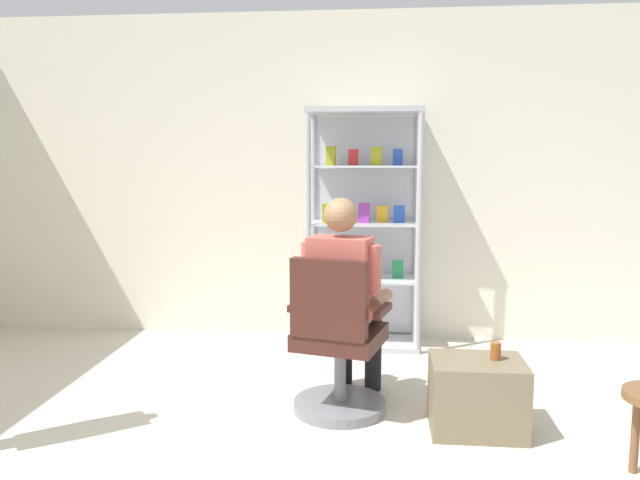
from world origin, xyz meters
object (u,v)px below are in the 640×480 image
Objects in this scene: seated_shopkeeper at (346,291)px; tea_glass at (496,351)px; storage_crate at (477,395)px; display_cabinet_main at (364,227)px; office_chair at (337,350)px.

seated_shopkeeper reaches higher than tea_glass.
seated_shopkeeper reaches higher than storage_crate.
tea_glass is at bearing -18.34° from seated_shopkeeper.
display_cabinet_main is 1.32m from seated_shopkeeper.
office_chair reaches higher than tea_glass.
tea_glass is at bearing -63.80° from display_cabinet_main.
office_chair is (-0.11, -1.45, -0.57)m from display_cabinet_main.
display_cabinet_main is 19.14× the size of tea_glass.
office_chair is 1.87× the size of storage_crate.
tea_glass is at bearing -7.89° from office_chair.
tea_glass is at bearing 13.16° from storage_crate.
storage_crate is at bearing -166.84° from tea_glass.
office_chair is at bearing -94.47° from display_cabinet_main.
office_chair is 9.67× the size of tea_glass.
display_cabinet_main is at bearing 116.20° from tea_glass.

